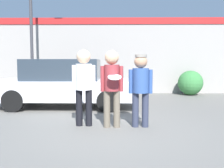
{
  "coord_description": "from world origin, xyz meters",
  "views": [
    {
      "loc": [
        0.11,
        -5.43,
        1.44
      ],
      "look_at": [
        0.02,
        0.29,
        0.95
      ],
      "focal_mm": 40.0,
      "sensor_mm": 36.0,
      "label": 1
    }
  ],
  "objects_px": {
    "person_middle_with_frisbee": "(112,82)",
    "shrub": "(190,83)",
    "street_lamp": "(36,9)",
    "person_right": "(141,84)",
    "parked_car_near": "(65,84)",
    "person_left": "(84,81)"
  },
  "relations": [
    {
      "from": "person_right",
      "to": "parked_car_near",
      "type": "xyz_separation_m",
      "value": [
        -2.2,
        2.51,
        -0.2
      ]
    },
    {
      "from": "person_right",
      "to": "shrub",
      "type": "xyz_separation_m",
      "value": [
        2.77,
        5.57,
        -0.42
      ]
    },
    {
      "from": "person_middle_with_frisbee",
      "to": "parked_car_near",
      "type": "bearing_deg",
      "value": 121.42
    },
    {
      "from": "person_left",
      "to": "person_middle_with_frisbee",
      "type": "relative_size",
      "value": 1.01
    },
    {
      "from": "parked_car_near",
      "to": "street_lamp",
      "type": "height_order",
      "value": "street_lamp"
    },
    {
      "from": "person_left",
      "to": "parked_car_near",
      "type": "distance_m",
      "value": 2.61
    },
    {
      "from": "street_lamp",
      "to": "shrub",
      "type": "distance_m",
      "value": 7.18
    },
    {
      "from": "street_lamp",
      "to": "shrub",
      "type": "relative_size",
      "value": 5.23
    },
    {
      "from": "person_middle_with_frisbee",
      "to": "shrub",
      "type": "xyz_separation_m",
      "value": [
        3.41,
        5.62,
        -0.47
      ]
    },
    {
      "from": "person_left",
      "to": "street_lamp",
      "type": "relative_size",
      "value": 0.3
    },
    {
      "from": "person_left",
      "to": "street_lamp",
      "type": "xyz_separation_m",
      "value": [
        -2.38,
        4.28,
        2.48
      ]
    },
    {
      "from": "person_middle_with_frisbee",
      "to": "person_right",
      "type": "bearing_deg",
      "value": 4.73
    },
    {
      "from": "street_lamp",
      "to": "parked_car_near",
      "type": "bearing_deg",
      "value": -51.93
    },
    {
      "from": "person_right",
      "to": "parked_car_near",
      "type": "bearing_deg",
      "value": 131.26
    },
    {
      "from": "parked_car_near",
      "to": "street_lamp",
      "type": "bearing_deg",
      "value": 128.07
    },
    {
      "from": "person_middle_with_frisbee",
      "to": "parked_car_near",
      "type": "height_order",
      "value": "person_middle_with_frisbee"
    },
    {
      "from": "person_right",
      "to": "parked_car_near",
      "type": "distance_m",
      "value": 3.34
    },
    {
      "from": "parked_car_near",
      "to": "shrub",
      "type": "xyz_separation_m",
      "value": [
        4.97,
        3.06,
        -0.22
      ]
    },
    {
      "from": "parked_car_near",
      "to": "street_lamp",
      "type": "xyz_separation_m",
      "value": [
        -1.45,
        1.85,
        2.75
      ]
    },
    {
      "from": "person_middle_with_frisbee",
      "to": "street_lamp",
      "type": "height_order",
      "value": "street_lamp"
    },
    {
      "from": "parked_car_near",
      "to": "street_lamp",
      "type": "relative_size",
      "value": 0.78
    },
    {
      "from": "person_right",
      "to": "street_lamp",
      "type": "distance_m",
      "value": 6.23
    }
  ]
}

